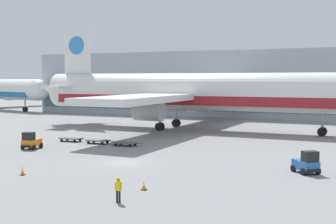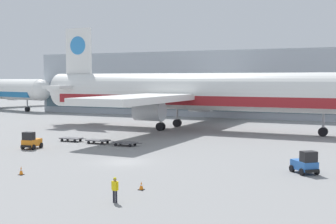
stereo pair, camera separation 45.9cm
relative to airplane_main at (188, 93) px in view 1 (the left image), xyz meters
name	(u,v)px [view 1 (the left image)]	position (x,y,z in m)	size (l,w,h in m)	color
ground_plane	(125,162)	(5.10, -29.70, -5.84)	(400.00, 400.00, 0.00)	gray
terminal_building	(229,84)	(-2.80, 32.65, 1.15)	(90.00, 18.20, 14.00)	#9EA8B2
airplane_main	(188,93)	(0.00, 0.00, 0.00)	(58.07, 48.12, 17.00)	white
baggage_tug_foreground	(31,141)	(-9.10, -26.41, -4.96)	(1.95, 2.63, 2.00)	orange
baggage_tug_far	(307,163)	(21.98, -28.08, -4.96)	(2.68, 2.78, 2.00)	#2D66B7
baggage_dolly_lead	(71,138)	(-8.66, -19.24, -5.45)	(3.72, 1.58, 0.48)	#56565B
baggage_dolly_second	(98,141)	(-4.35, -19.56, -5.45)	(3.72, 1.58, 0.48)	#56565B
baggage_dolly_third	(125,143)	(-0.25, -19.92, -5.45)	(3.72, 1.58, 0.48)	#56565B
ground_crew_near	(118,188)	(11.97, -42.91, -4.85)	(0.57, 0.27, 1.70)	black
traffic_cone_near	(23,171)	(0.15, -38.46, -5.49)	(0.40, 0.40, 0.72)	black
traffic_cone_far	(144,186)	(11.89, -39.05, -5.54)	(0.40, 0.40, 0.62)	black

